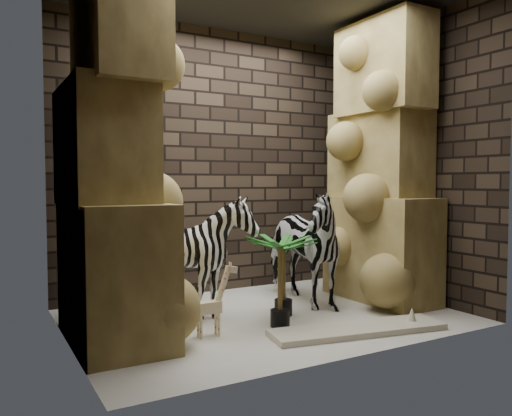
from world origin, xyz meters
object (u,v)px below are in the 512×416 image
zebra_right (297,238)px  surfboard (358,329)px  palm_front (283,277)px  giraffe_toy (208,299)px  zebra_left (196,262)px  palm_back (280,281)px

zebra_right → surfboard: zebra_right is taller
zebra_right → palm_front: 0.57m
giraffe_toy → palm_front: palm_front is taller
zebra_right → zebra_left: size_ratio=1.21×
palm_back → giraffe_toy: bearing=176.0°
zebra_left → surfboard: bearing=-39.7°
surfboard → zebra_right: bearing=95.0°
palm_front → surfboard: (0.25, -0.77, -0.34)m
palm_front → surfboard: 0.88m
giraffe_toy → palm_front: bearing=16.2°
zebra_right → zebra_left: (-1.10, 0.04, -0.17)m
zebra_right → zebra_left: 1.12m
surfboard → zebra_left: bearing=142.4°
zebra_left → palm_front: (0.75, -0.35, -0.15)m
palm_back → palm_front: bearing=53.3°
palm_front → palm_back: palm_back is taller
zebra_right → giraffe_toy: bearing=-156.4°
zebra_left → palm_back: zebra_left is taller
zebra_left → zebra_right: bearing=6.1°
zebra_left → surfboard: size_ratio=0.75×
giraffe_toy → palm_front: size_ratio=0.84×
zebra_right → palm_front: (-0.36, -0.30, -0.33)m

